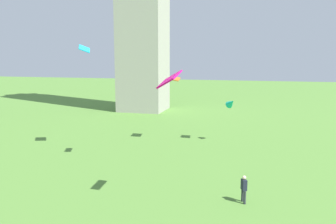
% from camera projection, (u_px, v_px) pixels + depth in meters
% --- Properties ---
extents(person_0, '(0.40, 0.49, 1.66)m').
position_uv_depth(person_0, '(244.00, 187.00, 20.58)').
color(person_0, '#2D3338').
rests_on(person_0, ground_plane).
extents(kite_flying_0, '(1.28, 1.43, 1.13)m').
position_uv_depth(kite_flying_0, '(231.00, 103.00, 34.23)').
color(kite_flying_0, '#13B998').
extents(kite_flying_2, '(1.13, 1.79, 0.99)m').
position_uv_depth(kite_flying_2, '(170.00, 79.00, 18.97)').
color(kite_flying_2, '#E20B7E').
extents(kite_flying_4, '(1.40, 1.71, 0.80)m').
position_uv_depth(kite_flying_4, '(84.00, 49.00, 30.76)').
color(kite_flying_4, '#1CAFEF').
extents(kite_flying_6, '(1.05, 1.48, 0.43)m').
position_uv_depth(kite_flying_6, '(175.00, 79.00, 34.39)').
color(kite_flying_6, '#C6681D').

